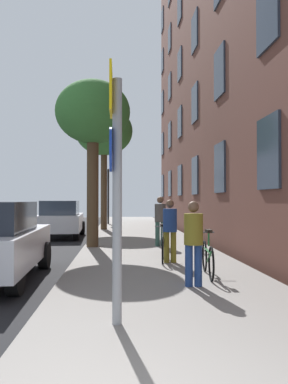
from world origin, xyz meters
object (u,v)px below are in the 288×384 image
(sign_post, at_px, (115,175))
(bicycle_0, at_px, (208,258))
(bicycle_1, at_px, (163,246))
(car_1, at_px, (61,219))
(pedestrian_2, at_px, (160,218))
(traffic_light, at_px, (107,186))
(tree_far, at_px, (104,132))
(pedestrian_1, at_px, (170,227))
(bicycle_2, at_px, (196,238))
(pedestrian_0, at_px, (193,238))
(tree_near, at_px, (93,115))

(sign_post, distance_m, bicycle_0, 3.82)
(bicycle_1, distance_m, car_1, 8.52)
(bicycle_0, bearing_deg, car_1, 113.96)
(bicycle_0, relative_size, bicycle_1, 1.04)
(sign_post, xyz_separation_m, pedestrian_2, (1.44, 8.29, -0.92))
(sign_post, xyz_separation_m, car_1, (-2.49, 12.76, -1.15))
(traffic_light, relative_size, bicycle_1, 2.13)
(traffic_light, xyz_separation_m, tree_far, (-0.01, -4.81, 2.70))
(traffic_light, xyz_separation_m, bicycle_1, (1.88, -15.78, -2.07))
(sign_post, xyz_separation_m, pedestrian_1, (1.32, 4.79, -0.98))
(sign_post, distance_m, bicycle_2, 7.77)
(bicycle_1, relative_size, pedestrian_1, 1.07)
(pedestrian_2, bearing_deg, bicycle_0, -85.60)
(bicycle_2, bearing_deg, pedestrian_2, 132.90)
(sign_post, relative_size, pedestrian_2, 1.95)
(sign_post, bearing_deg, pedestrian_2, 80.13)
(car_1, bearing_deg, pedestrian_0, -70.06)
(sign_post, height_order, car_1, sign_post)
(pedestrian_0, bearing_deg, tree_near, 109.50)
(tree_far, xyz_separation_m, pedestrian_0, (2.11, -13.97, -4.26))
(bicycle_0, distance_m, bicycle_2, 4.28)
(bicycle_2, bearing_deg, pedestrian_0, -101.56)
(traffic_light, height_order, car_1, traffic_light)
(pedestrian_1, height_order, pedestrian_2, pedestrian_2)
(bicycle_1, xyz_separation_m, pedestrian_2, (0.28, 3.22, 0.58))
(tree_far, relative_size, pedestrian_2, 3.91)
(sign_post, height_order, pedestrian_1, sign_post)
(traffic_light, xyz_separation_m, bicycle_0, (2.57, -17.87, -2.06))
(tree_far, distance_m, bicycle_1, 12.11)
(bicycle_2, xyz_separation_m, pedestrian_0, (-1.05, -5.15, 0.51))
(bicycle_1, xyz_separation_m, pedestrian_1, (0.15, -0.28, 0.52))
(tree_near, relative_size, tree_far, 0.86)
(bicycle_0, height_order, pedestrian_2, pedestrian_2)
(tree_near, xyz_separation_m, bicycle_1, (1.98, -3.21, -4.01))
(tree_near, height_order, bicycle_0, tree_near)
(bicycle_1, distance_m, pedestrian_1, 0.61)
(tree_near, bearing_deg, bicycle_0, -63.29)
(pedestrian_1, bearing_deg, tree_far, 100.26)
(bicycle_0, relative_size, pedestrian_1, 1.12)
(bicycle_1, bearing_deg, pedestrian_1, -61.52)
(pedestrian_0, bearing_deg, car_1, 109.94)
(pedestrian_2, bearing_deg, bicycle_1, -94.94)
(traffic_light, relative_size, tree_far, 0.55)
(bicycle_0, height_order, car_1, car_1)
(traffic_light, height_order, bicycle_1, traffic_light)
(tree_far, bearing_deg, pedestrian_1, -79.74)
(tree_near, xyz_separation_m, pedestrian_0, (2.20, -6.21, -3.51))
(bicycle_1, distance_m, pedestrian_2, 3.29)
(pedestrian_0, bearing_deg, bicycle_2, 78.44)
(tree_near, bearing_deg, car_1, 110.56)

